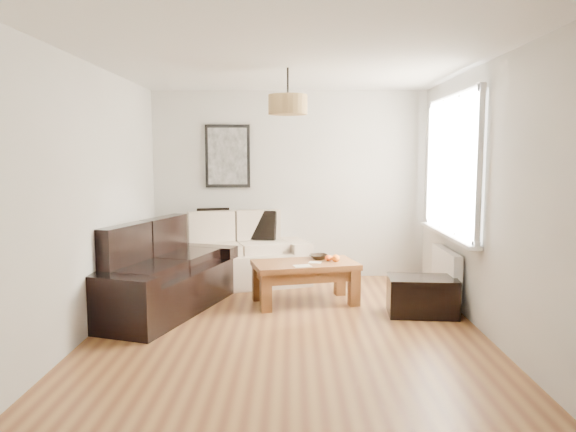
{
  "coord_description": "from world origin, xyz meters",
  "views": [
    {
      "loc": [
        0.04,
        -5.29,
        1.73
      ],
      "look_at": [
        0.0,
        0.6,
        1.05
      ],
      "focal_mm": 33.57,
      "sensor_mm": 36.0,
      "label": 1
    }
  ],
  "objects_px": {
    "loveseat_cream": "(238,251)",
    "ottoman": "(422,296)",
    "sofa_leather": "(160,270)",
    "coffee_table": "(305,283)"
  },
  "relations": [
    {
      "from": "ottoman",
      "to": "loveseat_cream",
      "type": "bearing_deg",
      "value": 146.84
    },
    {
      "from": "sofa_leather",
      "to": "ottoman",
      "type": "xyz_separation_m",
      "value": [
        2.88,
        -0.2,
        -0.24
      ]
    },
    {
      "from": "sofa_leather",
      "to": "coffee_table",
      "type": "distance_m",
      "value": 1.66
    },
    {
      "from": "loveseat_cream",
      "to": "ottoman",
      "type": "bearing_deg",
      "value": -51.76
    },
    {
      "from": "sofa_leather",
      "to": "coffee_table",
      "type": "bearing_deg",
      "value": -62.91
    },
    {
      "from": "sofa_leather",
      "to": "ottoman",
      "type": "height_order",
      "value": "sofa_leather"
    },
    {
      "from": "loveseat_cream",
      "to": "ottoman",
      "type": "xyz_separation_m",
      "value": [
        2.13,
        -1.39,
        -0.24
      ]
    },
    {
      "from": "sofa_leather",
      "to": "ottoman",
      "type": "bearing_deg",
      "value": -75.98
    },
    {
      "from": "loveseat_cream",
      "to": "sofa_leather",
      "type": "relative_size",
      "value": 0.87
    },
    {
      "from": "loveseat_cream",
      "to": "sofa_leather",
      "type": "xyz_separation_m",
      "value": [
        -0.75,
        -1.19,
        -0.0
      ]
    }
  ]
}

